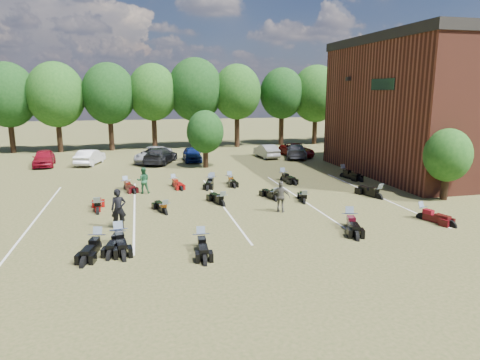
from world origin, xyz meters
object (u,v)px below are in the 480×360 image
object	(u,v)px
car_4	(192,154)
motorcycle_7	(98,213)
person_black	(119,209)
motorcycle_14	(126,189)
person_green	(143,180)
person_grey	(281,197)
car_0	(44,158)
motorcycle_0	(119,244)
motorcycle_3	(201,248)

from	to	relation	value
car_4	motorcycle_7	world-z (taller)	car_4
person_black	motorcycle_14	xyz separation A→B (m)	(0.11, 8.68, -0.98)
person_green	person_grey	size ratio (longest dim) A/B	0.98
person_black	car_4	bearing A→B (deg)	70.27
car_0	motorcycle_7	distance (m)	17.71
car_0	motorcycle_14	xyz separation A→B (m)	(7.25, -10.96, -0.72)
motorcycle_0	motorcycle_3	size ratio (longest dim) A/B	0.97
motorcycle_7	car_0	bearing A→B (deg)	-73.76
car_4	motorcycle_14	bearing A→B (deg)	-118.15
motorcycle_0	motorcycle_14	xyz separation A→B (m)	(0.06, 10.95, 0.00)
car_4	motorcycle_3	world-z (taller)	car_4
motorcycle_0	motorcycle_7	bearing A→B (deg)	114.71
person_black	person_green	size ratio (longest dim) A/B	1.15
motorcycle_3	car_4	bearing A→B (deg)	87.56
car_0	motorcycle_7	bearing A→B (deg)	-76.46
motorcycle_0	motorcycle_7	xyz separation A→B (m)	(-1.30, 5.22, 0.00)
motorcycle_14	person_green	bearing A→B (deg)	-72.06
person_grey	motorcycle_14	bearing A→B (deg)	-13.38
person_green	motorcycle_14	xyz separation A→B (m)	(-1.16, 1.52, -0.85)
person_green	motorcycle_3	size ratio (longest dim) A/B	0.74
car_4	person_grey	size ratio (longest dim) A/B	2.25
car_4	person_grey	xyz separation A→B (m)	(2.59, -18.40, 0.20)
car_0	car_4	world-z (taller)	car_0
motorcycle_14	motorcycle_7	bearing A→B (deg)	-122.66
person_black	person_grey	world-z (taller)	person_black
person_grey	motorcycle_14	world-z (taller)	person_grey
person_black	motorcycle_7	distance (m)	3.35
person_green	motorcycle_7	bearing A→B (deg)	59.66
person_green	car_0	bearing A→B (deg)	-55.46
car_0	motorcycle_0	xyz separation A→B (m)	(7.19, -21.91, -0.72)
motorcycle_0	motorcycle_14	size ratio (longest dim) A/B	1.02
car_0	person_black	size ratio (longest dim) A/B	2.17
car_0	motorcycle_0	world-z (taller)	car_0
motorcycle_0	person_green	bearing A→B (deg)	93.36
motorcycle_14	person_black	bearing A→B (deg)	-109.98
car_4	motorcycle_7	distance (m)	17.85
person_grey	motorcycle_7	distance (m)	10.05
person_green	motorcycle_14	distance (m)	2.09
person_grey	motorcycle_3	bearing A→B (deg)	70.74
car_0	motorcycle_0	size ratio (longest dim) A/B	1.89
car_0	person_grey	xyz separation A→B (m)	(15.68, -18.77, 0.15)
motorcycle_7	motorcycle_14	xyz separation A→B (m)	(1.36, 5.73, 0.00)
car_4	motorcycle_7	xyz separation A→B (m)	(-7.20, -16.31, -0.67)
motorcycle_0	motorcycle_7	distance (m)	5.38
car_0	car_4	size ratio (longest dim) A/B	1.08
person_black	motorcycle_0	xyz separation A→B (m)	(0.04, -2.27, -0.98)
person_grey	car_0	bearing A→B (deg)	-20.69
person_black	person_grey	size ratio (longest dim) A/B	1.12
motorcycle_14	car_4	bearing A→B (deg)	41.84
person_green	motorcycle_3	xyz separation A→B (m)	(2.22, -10.73, -0.85)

